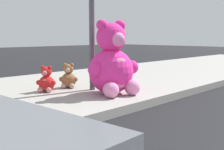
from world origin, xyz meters
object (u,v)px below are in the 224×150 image
object	(u,v)px
plush_lavender	(121,77)
plush_brown	(69,78)
plush_red	(46,81)
sign_pole	(92,5)
plush_pink_large	(112,65)

from	to	relation	value
plush_lavender	plush_brown	distance (m)	1.13
plush_red	plush_lavender	bearing A→B (deg)	-21.60
sign_pole	plush_red	size ratio (longest dim) A/B	6.23
plush_pink_large	plush_red	world-z (taller)	plush_pink_large
plush_pink_large	plush_red	size ratio (longest dim) A/B	2.71
plush_lavender	plush_brown	size ratio (longest dim) A/B	0.98
sign_pole	plush_lavender	size ratio (longest dim) A/B	6.27
plush_brown	plush_lavender	bearing A→B (deg)	-34.45
plush_pink_large	sign_pole	bearing A→B (deg)	86.92
sign_pole	plush_pink_large	bearing A→B (deg)	-93.08
sign_pole	plush_lavender	bearing A→B (deg)	-7.58
sign_pole	plush_pink_large	size ratio (longest dim) A/B	2.30
plush_brown	plush_pink_large	bearing A→B (deg)	-82.24
plush_pink_large	plush_lavender	xyz separation A→B (m)	(0.78, 0.49, -0.35)
plush_lavender	plush_brown	world-z (taller)	plush_brown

